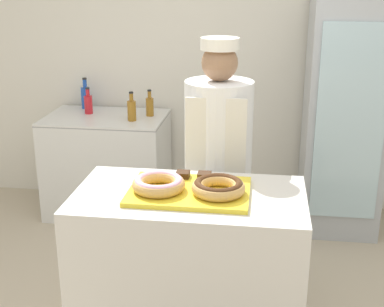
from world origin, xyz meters
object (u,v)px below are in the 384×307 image
at_px(donut_light_glaze, 159,183).
at_px(bottle_amber_b, 150,106).
at_px(beverage_fridge, 344,118).
at_px(baker_person, 218,167).
at_px(bottle_blue, 86,97).
at_px(bottle_amber, 132,110).
at_px(brownie_back_right, 204,176).
at_px(chest_freezer, 108,164).
at_px(serving_tray, 189,191).
at_px(brownie_back_left, 183,174).
at_px(bottle_red, 88,104).
at_px(donut_chocolate_glaze, 218,186).

distance_m(donut_light_glaze, bottle_amber_b, 1.89).
bearing_deg(beverage_fridge, baker_person, -129.57).
relative_size(bottle_amber_b, bottle_blue, 0.82).
bearing_deg(donut_light_glaze, bottle_amber_b, 103.58).
height_order(bottle_amber, bottle_amber_b, bottle_amber).
relative_size(donut_light_glaze, brownie_back_right, 3.79).
height_order(baker_person, chest_freezer, baker_person).
distance_m(serving_tray, brownie_back_left, 0.17).
bearing_deg(chest_freezer, bottle_red, 156.80).
relative_size(donut_light_glaze, bottle_blue, 0.98).
xyz_separation_m(serving_tray, brownie_back_left, (-0.06, 0.16, 0.03)).
relative_size(baker_person, bottle_amber_b, 7.43).
bearing_deg(donut_light_glaze, bottle_blue, 117.69).
height_order(donut_chocolate_glaze, bottle_red, bottle_red).
xyz_separation_m(beverage_fridge, chest_freezer, (-1.94, 0.01, -0.48)).
distance_m(donut_chocolate_glaze, bottle_amber_b, 1.98).
height_order(serving_tray, chest_freezer, serving_tray).
distance_m(brownie_back_left, bottle_amber, 1.61).
bearing_deg(donut_light_glaze, bottle_amber, 108.44).
bearing_deg(serving_tray, donut_light_glaze, -167.40).
bearing_deg(serving_tray, bottle_red, 121.91).
distance_m(brownie_back_right, bottle_amber, 1.66).
xyz_separation_m(beverage_fridge, bottle_red, (-2.10, 0.08, 0.03)).
bearing_deg(beverage_fridge, brownie_back_left, -123.36).
xyz_separation_m(baker_person, bottle_blue, (-1.29, 1.33, 0.11)).
height_order(donut_chocolate_glaze, beverage_fridge, beverage_fridge).
height_order(bottle_red, bottle_blue, bottle_blue).
xyz_separation_m(serving_tray, chest_freezer, (-0.96, 1.74, -0.52)).
bearing_deg(serving_tray, bottle_blue, 121.34).
distance_m(bottle_red, bottle_amber_b, 0.53).
relative_size(brownie_back_left, brownie_back_right, 1.00).
bearing_deg(donut_chocolate_glaze, bottle_red, 124.71).
relative_size(beverage_fridge, bottle_red, 8.18).
relative_size(beverage_fridge, chest_freezer, 1.83).
bearing_deg(bottle_amber, bottle_blue, 145.01).
bearing_deg(bottle_amber, chest_freezer, 157.56).
xyz_separation_m(donut_light_glaze, bottle_red, (-0.98, 1.84, -0.06)).
height_order(serving_tray, baker_person, baker_person).
distance_m(donut_chocolate_glaze, bottle_blue, 2.43).
xyz_separation_m(donut_chocolate_glaze, chest_freezer, (-1.11, 1.77, -0.57)).
distance_m(donut_chocolate_glaze, brownie_back_left, 0.28).
bearing_deg(bottle_amber_b, brownie_back_left, -71.96).
relative_size(serving_tray, chest_freezer, 0.60).
bearing_deg(bottle_amber, baker_person, -51.09).
bearing_deg(serving_tray, donut_chocolate_glaze, -12.60).
bearing_deg(chest_freezer, brownie_back_right, -57.15).
xyz_separation_m(serving_tray, bottle_red, (-1.13, 1.81, -0.01)).
bearing_deg(baker_person, chest_freezer, 133.98).
height_order(baker_person, bottle_blue, baker_person).
relative_size(donut_chocolate_glaze, bottle_amber_b, 1.20).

